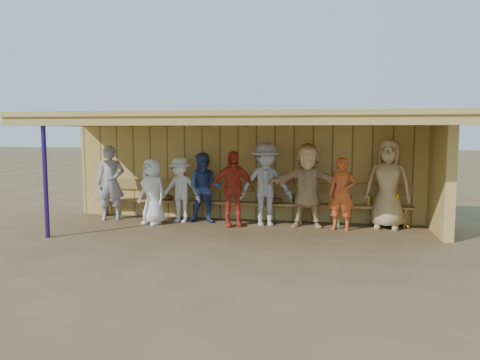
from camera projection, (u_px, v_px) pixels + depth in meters
name	position (u px, v px, depth m)	size (l,w,h in m)	color
ground	(237.00, 230.00, 10.08)	(90.00, 90.00, 0.00)	brown
player_a	(111.00, 183.00, 11.16)	(0.65, 0.43, 1.79)	gray
player_b	(152.00, 191.00, 10.66)	(0.74, 0.48, 1.51)	white
player_c	(205.00, 188.00, 10.81)	(0.79, 0.62, 1.63)	#304685
player_d	(232.00, 189.00, 10.41)	(0.99, 0.41, 1.69)	red
player_e	(266.00, 184.00, 10.49)	(1.21, 0.70, 1.87)	#9C9BA3
player_f	(308.00, 185.00, 10.32)	(1.73, 0.55, 1.87)	#E0B27E
player_g	(342.00, 194.00, 10.00)	(0.57, 0.38, 1.57)	#D25321
player_h	(388.00, 184.00, 10.17)	(0.96, 0.62, 1.96)	tan
player_extra	(181.00, 189.00, 10.91)	(0.99, 0.57, 1.53)	silver
dugout_structure	(260.00, 150.00, 10.50)	(8.80, 3.20, 2.50)	tan
bench	(246.00, 198.00, 11.11)	(7.60, 0.34, 0.93)	#A48146
dugout_equipment	(215.00, 200.00, 11.13)	(7.43, 0.62, 0.80)	yellow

